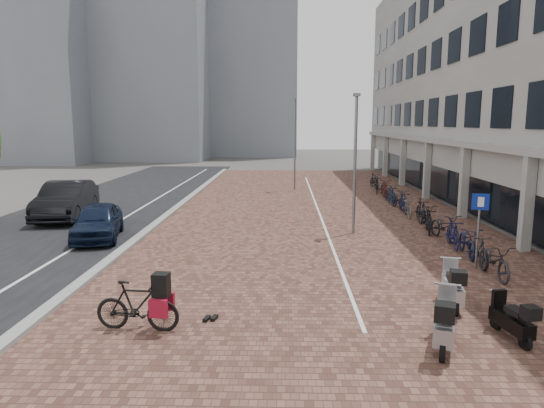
% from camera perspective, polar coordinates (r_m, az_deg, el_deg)
% --- Properties ---
extents(ground, '(140.00, 140.00, 0.00)m').
position_cam_1_polar(ground, '(13.59, -0.66, -9.59)').
color(ground, '#474442').
rests_on(ground, ground).
extents(plaza_brick, '(14.50, 42.00, 0.04)m').
position_cam_1_polar(plaza_brick, '(25.27, 4.89, -0.68)').
color(plaza_brick, brown).
rests_on(plaza_brick, ground).
extents(street_asphalt, '(8.00, 50.00, 0.03)m').
position_cam_1_polar(street_asphalt, '(26.95, -19.15, -0.55)').
color(street_asphalt, black).
rests_on(street_asphalt, ground).
extents(curb, '(0.35, 42.00, 0.14)m').
position_cam_1_polar(curb, '(25.83, -11.03, -0.47)').
color(curb, gray).
rests_on(curb, ground).
extents(lane_line, '(0.12, 44.00, 0.00)m').
position_cam_1_polar(lane_line, '(26.31, -15.07, -0.55)').
color(lane_line, white).
rests_on(lane_line, street_asphalt).
extents(parking_line, '(0.10, 30.00, 0.00)m').
position_cam_1_polar(parking_line, '(25.28, 5.34, -0.63)').
color(parking_line, white).
rests_on(parking_line, plaza_brick).
extents(office_building, '(8.40, 40.00, 15.00)m').
position_cam_1_polar(office_building, '(31.68, 25.70, 15.80)').
color(office_building, '#A8A8A3').
rests_on(office_building, ground).
extents(bg_towers, '(33.00, 23.00, 32.00)m').
position_cam_1_polar(bg_towers, '(64.24, -12.48, 17.74)').
color(bg_towers, gray).
rests_on(bg_towers, ground).
extents(car_navy, '(2.46, 4.31, 1.38)m').
position_cam_1_polar(car_navy, '(20.03, -19.55, -1.88)').
color(car_navy, black).
rests_on(car_navy, ground).
extents(car_dark, '(2.54, 5.43, 1.72)m').
position_cam_1_polar(car_dark, '(24.83, -22.74, 0.43)').
color(car_dark, black).
rests_on(car_dark, ground).
extents(hero_bike, '(1.89, 0.71, 1.30)m').
position_cam_1_polar(hero_bike, '(11.09, -15.36, -11.22)').
color(hero_bike, black).
rests_on(hero_bike, ground).
extents(shoes, '(0.43, 0.38, 0.09)m').
position_cam_1_polar(shoes, '(11.45, -7.16, -13.14)').
color(shoes, black).
rests_on(shoes, ground).
extents(scooter_front, '(1.08, 1.79, 1.18)m').
position_cam_1_polar(scooter_front, '(10.49, 19.41, -12.60)').
color(scooter_front, '#959499').
rests_on(scooter_front, ground).
extents(scooter_mid, '(0.65, 1.42, 0.94)m').
position_cam_1_polar(scooter_mid, '(11.43, 26.02, -11.81)').
color(scooter_mid, black).
rests_on(scooter_mid, ground).
extents(scooter_back, '(0.80, 1.69, 1.12)m').
position_cam_1_polar(scooter_back, '(12.76, 20.23, -8.82)').
color(scooter_back, '#B8B8BD').
rests_on(scooter_back, ground).
extents(parking_sign, '(0.48, 0.17, 2.34)m').
position_cam_1_polar(parking_sign, '(16.02, 22.87, -1.64)').
color(parking_sign, slate).
rests_on(parking_sign, ground).
extents(lamp_near, '(0.12, 0.12, 5.48)m').
position_cam_1_polar(lamp_near, '(19.68, 9.58, 4.38)').
color(lamp_near, slate).
rests_on(lamp_near, ground).
extents(lamp_far, '(0.12, 0.12, 6.00)m').
position_cam_1_polar(lamp_far, '(32.47, 2.65, 6.88)').
color(lamp_far, gray).
rests_on(lamp_far, ground).
extents(bike_row, '(1.24, 21.43, 1.05)m').
position_cam_1_polar(bike_row, '(24.55, 15.57, -0.08)').
color(bike_row, black).
rests_on(bike_row, ground).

